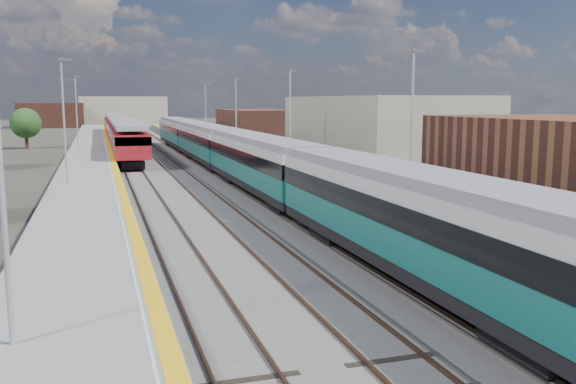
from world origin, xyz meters
name	(u,v)px	position (x,y,z in m)	size (l,w,h in m)	color
ground	(194,168)	(0.00, 50.00, 0.00)	(320.00, 320.00, 0.00)	#47443A
ballast_bed	(166,165)	(-2.25, 52.50, 0.03)	(10.50, 155.00, 0.06)	#565451
tracks	(171,162)	(-1.65, 54.18, 0.11)	(8.96, 160.00, 0.17)	#4C3323
platform_right	(245,158)	(5.28, 52.49, 0.54)	(4.70, 155.00, 8.52)	slate
platform_left	(90,162)	(-9.05, 52.49, 0.52)	(4.30, 155.00, 8.52)	slate
buildings	(47,79)	(-18.12, 138.60, 10.70)	(72.00, 185.50, 40.00)	brown
green_train	(228,149)	(1.50, 42.13, 2.22)	(2.86, 79.74, 3.15)	black
red_train	(120,130)	(-5.50, 77.12, 2.24)	(3.00, 60.79, 3.79)	black
tree_c	(26,123)	(-16.84, 78.00, 3.22)	(3.78, 3.78, 5.13)	#382619
tree_d	(332,120)	(22.09, 71.94, 3.41)	(4.00, 4.00, 5.43)	#382619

